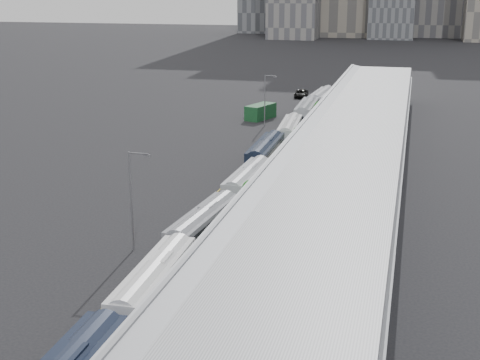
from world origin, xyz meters
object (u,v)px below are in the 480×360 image
(street_lamp_near, at_px, (133,195))
(suv, at_px, (301,94))
(bus_7, at_px, (307,114))
(bus_4, at_px, (247,186))
(bus_8, at_px, (321,102))
(bus_3, at_px, (203,230))
(bus_6, at_px, (290,134))
(shipping_container, at_px, (261,112))
(bus_5, at_px, (265,157))
(street_lamp_far, at_px, (266,97))
(bus_2, at_px, (154,290))

(street_lamp_near, xyz_separation_m, suv, (0.08, 89.59, -4.46))
(bus_7, bearing_deg, bus_4, -91.46)
(bus_8, height_order, street_lamp_near, street_lamp_near)
(bus_3, distance_m, bus_8, 72.69)
(bus_3, bearing_deg, street_lamp_near, -149.99)
(bus_6, height_order, shipping_container, bus_6)
(bus_3, distance_m, bus_4, 14.81)
(bus_7, distance_m, suv, 28.88)
(bus_5, height_order, street_lamp_far, street_lamp_far)
(bus_3, relative_size, street_lamp_near, 1.35)
(bus_4, relative_size, bus_8, 0.91)
(bus_3, distance_m, street_lamp_far, 55.46)
(bus_4, bearing_deg, bus_5, 95.45)
(bus_6, bearing_deg, suv, 93.04)
(bus_2, xyz_separation_m, suv, (-5.92, 99.98, -0.74))
(bus_2, xyz_separation_m, bus_5, (-0.73, 40.90, 0.05))
(bus_8, bearing_deg, bus_4, -87.24)
(bus_6, xyz_separation_m, shipping_container, (-8.73, 18.41, -0.25))
(bus_2, relative_size, shipping_container, 1.92)
(bus_4, xyz_separation_m, street_lamp_far, (-6.79, 40.19, 3.53))
(bus_3, distance_m, bus_7, 58.65)
(street_lamp_near, height_order, suv, street_lamp_near)
(bus_8, bearing_deg, suv, 116.95)
(bus_5, bearing_deg, street_lamp_near, -100.51)
(bus_4, distance_m, bus_5, 13.11)
(street_lamp_far, height_order, shipping_container, street_lamp_far)
(bus_7, height_order, suv, bus_7)
(bus_6, height_order, street_lamp_near, street_lamp_near)
(bus_5, relative_size, street_lamp_near, 1.43)
(bus_3, xyz_separation_m, bus_4, (0.47, 14.80, -0.00))
(bus_2, height_order, bus_4, bus_2)
(bus_3, distance_m, suv, 87.14)
(bus_5, bearing_deg, shipping_container, 103.24)
(bus_2, height_order, suv, bus_2)
(bus_2, bearing_deg, street_lamp_far, 93.73)
(bus_6, height_order, bus_8, bus_8)
(bus_3, bearing_deg, suv, 98.70)
(bus_5, xyz_separation_m, shipping_container, (-8.24, 33.15, -0.30))
(bus_2, xyz_separation_m, bus_3, (-0.35, 13.02, -0.06))
(bus_4, relative_size, bus_5, 0.94)
(bus_3, height_order, bus_7, bus_7)
(bus_2, distance_m, bus_3, 13.02)
(bus_4, relative_size, suv, 2.07)
(bus_3, bearing_deg, bus_8, 94.44)
(bus_6, bearing_deg, bus_3, -94.43)
(bus_7, distance_m, bus_8, 14.05)
(bus_2, relative_size, bus_6, 1.00)
(bus_6, bearing_deg, bus_7, 85.75)
(bus_3, bearing_deg, bus_7, 94.93)
(bus_6, bearing_deg, bus_8, 84.51)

